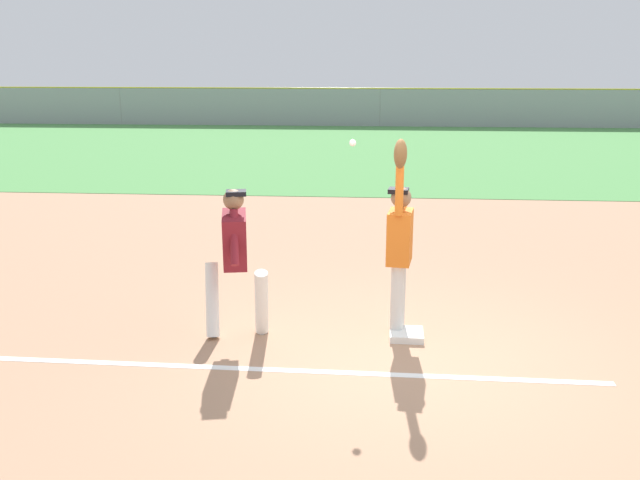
{
  "coord_description": "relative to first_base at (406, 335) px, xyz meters",
  "views": [
    {
      "loc": [
        -0.32,
        -6.86,
        3.11
      ],
      "look_at": [
        -0.91,
        0.87,
        1.05
      ],
      "focal_mm": 38.62,
      "sensor_mm": 36.0,
      "label": 1
    }
  ],
  "objects": [
    {
      "name": "ground_plane",
      "position": [
        -0.11,
        -0.52,
        -0.04
      ],
      "size": [
        78.64,
        78.64,
        0.0
      ],
      "primitive_type": "plane",
      "color": "tan"
    },
    {
      "name": "outfield_grass",
      "position": [
        -0.11,
        16.59,
        -0.04
      ],
      "size": [
        49.21,
        16.91,
        0.01
      ],
      "primitive_type": "cube",
      "color": "#4C8C47",
      "rests_on": "ground_plane"
    },
    {
      "name": "chalk_foul_line",
      "position": [
        -4.0,
        -0.9,
        -0.04
      ],
      "size": [
        12.0,
        0.31,
        0.01
      ],
      "primitive_type": "cube",
      "rotation": [
        0.0,
        0.0,
        -0.02
      ],
      "color": "white",
      "rests_on": "ground_plane"
    },
    {
      "name": "first_base",
      "position": [
        0.0,
        0.0,
        0.0
      ],
      "size": [
        0.39,
        0.39,
        0.08
      ],
      "primitive_type": "cube",
      "rotation": [
        0.0,
        0.0,
        -0.02
      ],
      "color": "white",
      "rests_on": "ground_plane"
    },
    {
      "name": "fielder",
      "position": [
        -0.1,
        0.16,
        1.08
      ],
      "size": [
        0.32,
        0.9,
        2.28
      ],
      "rotation": [
        0.0,
        0.0,
        3.0
      ],
      "color": "silver",
      "rests_on": "ground_plane"
    },
    {
      "name": "runner",
      "position": [
        -1.94,
        -0.09,
        0.96
      ],
      "size": [
        0.81,
        0.84,
        1.72
      ],
      "rotation": [
        0.0,
        0.0,
        0.18
      ],
      "color": "white",
      "rests_on": "ground_plane"
    },
    {
      "name": "baseball",
      "position": [
        -0.64,
        -0.04,
        2.19
      ],
      "size": [
        0.07,
        0.07,
        0.07
      ],
      "primitive_type": "sphere",
      "color": "white"
    },
    {
      "name": "outfield_fence",
      "position": [
        -0.11,
        25.04,
        0.84
      ],
      "size": [
        49.29,
        0.08,
        1.76
      ],
      "color": "#93999E",
      "rests_on": "ground_plane"
    },
    {
      "name": "parked_car_green",
      "position": [
        -10.6,
        29.1,
        0.63
      ],
      "size": [
        4.58,
        2.48,
        1.25
      ],
      "rotation": [
        0.0,
        0.0,
        -0.11
      ],
      "color": "#1E6B33",
      "rests_on": "ground_plane"
    },
    {
      "name": "parked_car_red",
      "position": [
        -4.21,
        29.16,
        0.63
      ],
      "size": [
        4.59,
        2.52,
        1.25
      ],
      "rotation": [
        0.0,
        0.0,
        -0.12
      ],
      "color": "#B21E1E",
      "rests_on": "ground_plane"
    },
    {
      "name": "parked_car_tan",
      "position": [
        1.92,
        28.81,
        0.63
      ],
      "size": [
        4.42,
        2.16,
        1.25
      ],
      "rotation": [
        0.0,
        0.0,
        -0.01
      ],
      "color": "tan",
      "rests_on": "ground_plane"
    },
    {
      "name": "parked_car_blue",
      "position": [
        8.8,
        29.2,
        0.63
      ],
      "size": [
        4.47,
        2.26,
        1.25
      ],
      "rotation": [
        0.0,
        0.0,
        0.04
      ],
      "color": "#23389E",
      "rests_on": "ground_plane"
    }
  ]
}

